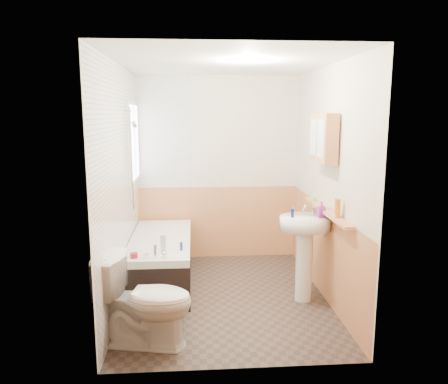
{
  "coord_description": "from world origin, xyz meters",
  "views": [
    {
      "loc": [
        -0.34,
        -4.55,
        1.99
      ],
      "look_at": [
        0.0,
        0.15,
        1.15
      ],
      "focal_mm": 35.0,
      "sensor_mm": 36.0,
      "label": 1
    }
  ],
  "objects_px": {
    "medicine_cabinet": "(323,138)",
    "bathtub": "(161,259)",
    "pine_shelf": "(326,211)",
    "toilet": "(146,300)",
    "sink": "(305,241)"
  },
  "relations": [
    {
      "from": "medicine_cabinet",
      "to": "bathtub",
      "type": "bearing_deg",
      "value": 161.07
    },
    {
      "from": "pine_shelf",
      "to": "medicine_cabinet",
      "type": "bearing_deg",
      "value": 106.2
    },
    {
      "from": "pine_shelf",
      "to": "medicine_cabinet",
      "type": "xyz_separation_m",
      "value": [
        -0.03,
        0.1,
        0.75
      ]
    },
    {
      "from": "bathtub",
      "to": "pine_shelf",
      "type": "bearing_deg",
      "value": -21.39
    },
    {
      "from": "toilet",
      "to": "sink",
      "type": "xyz_separation_m",
      "value": [
        1.6,
        0.81,
        0.26
      ]
    },
    {
      "from": "toilet",
      "to": "bathtub",
      "type": "bearing_deg",
      "value": 10.25
    },
    {
      "from": "toilet",
      "to": "medicine_cabinet",
      "type": "bearing_deg",
      "value": -52.84
    },
    {
      "from": "pine_shelf",
      "to": "medicine_cabinet",
      "type": "distance_m",
      "value": 0.76
    },
    {
      "from": "bathtub",
      "to": "medicine_cabinet",
      "type": "height_order",
      "value": "medicine_cabinet"
    },
    {
      "from": "toilet",
      "to": "pine_shelf",
      "type": "height_order",
      "value": "pine_shelf"
    },
    {
      "from": "bathtub",
      "to": "medicine_cabinet",
      "type": "bearing_deg",
      "value": -18.93
    },
    {
      "from": "toilet",
      "to": "pine_shelf",
      "type": "xyz_separation_m",
      "value": [
        1.8,
        0.76,
        0.6
      ]
    },
    {
      "from": "toilet",
      "to": "medicine_cabinet",
      "type": "distance_m",
      "value": 2.38
    },
    {
      "from": "toilet",
      "to": "pine_shelf",
      "type": "relative_size",
      "value": 0.57
    },
    {
      "from": "bathtub",
      "to": "pine_shelf",
      "type": "xyz_separation_m",
      "value": [
        1.77,
        -0.69,
        0.71
      ]
    }
  ]
}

